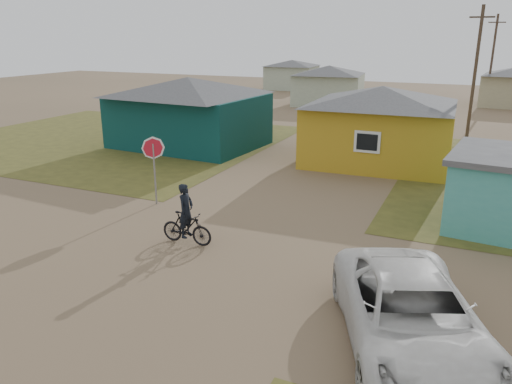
% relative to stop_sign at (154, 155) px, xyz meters
% --- Properties ---
extents(ground, '(120.00, 120.00, 0.00)m').
position_rel_stop_sign_xyz_m(ground, '(4.12, -3.74, -1.95)').
color(ground, '#7B6347').
extents(grass_nw, '(20.00, 18.00, 0.00)m').
position_rel_stop_sign_xyz_m(grass_nw, '(-9.88, 9.26, -1.95)').
color(grass_nw, brown).
rests_on(grass_nw, ground).
extents(house_teal, '(8.93, 7.08, 4.00)m').
position_rel_stop_sign_xyz_m(house_teal, '(-4.38, 9.76, 0.10)').
color(house_teal, '#093231').
rests_on(house_teal, ground).
extents(house_yellow, '(7.72, 6.76, 3.90)m').
position_rel_stop_sign_xyz_m(house_yellow, '(6.62, 10.26, 0.05)').
color(house_yellow, '#B9901C').
rests_on(house_yellow, ground).
extents(house_pale_west, '(7.04, 6.15, 3.60)m').
position_rel_stop_sign_xyz_m(house_pale_west, '(-1.88, 30.26, -0.10)').
color(house_pale_west, '#A9B69C').
rests_on(house_pale_west, ground).
extents(house_pale_north, '(6.28, 5.81, 3.40)m').
position_rel_stop_sign_xyz_m(house_pale_north, '(-9.88, 42.26, -0.20)').
color(house_pale_north, '#A9B69C').
rests_on(house_pale_north, ground).
extents(utility_pole_near, '(1.40, 0.20, 8.00)m').
position_rel_stop_sign_xyz_m(utility_pole_near, '(10.62, 18.26, 2.18)').
color(utility_pole_near, '#46362A').
rests_on(utility_pole_near, ground).
extents(utility_pole_far, '(1.40, 0.20, 8.00)m').
position_rel_stop_sign_xyz_m(utility_pole_far, '(11.62, 34.26, 2.18)').
color(utility_pole_far, '#46362A').
rests_on(utility_pole_far, ground).
extents(stop_sign, '(0.84, 0.32, 2.68)m').
position_rel_stop_sign_xyz_m(stop_sign, '(0.00, 0.00, 0.00)').
color(stop_sign, gray).
rests_on(stop_sign, ground).
extents(cyclist, '(1.75, 0.63, 1.97)m').
position_rel_stop_sign_xyz_m(cyclist, '(3.14, -2.84, -1.23)').
color(cyclist, black).
rests_on(cyclist, ground).
extents(vehicle, '(4.67, 6.38, 1.61)m').
position_rel_stop_sign_xyz_m(vehicle, '(10.36, -5.74, -1.15)').
color(vehicle, silver).
rests_on(vehicle, ground).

